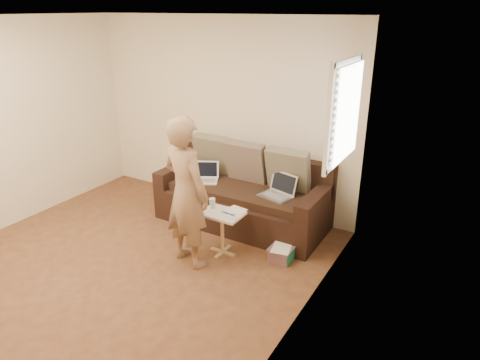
{
  "coord_description": "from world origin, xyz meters",
  "views": [
    {
      "loc": [
        3.18,
        -2.68,
        2.68
      ],
      "look_at": [
        0.8,
        1.4,
        0.78
      ],
      "focal_mm": 32.24,
      "sensor_mm": 36.0,
      "label": 1
    }
  ],
  "objects_px": {
    "drinking_glass": "(212,203)",
    "striped_box": "(281,254)",
    "person": "(186,193)",
    "side_table": "(222,233)",
    "laptop_silver": "(275,197)",
    "laptop_white": "(204,182)",
    "sofa": "(242,193)"
  },
  "relations": [
    {
      "from": "drinking_glass",
      "to": "striped_box",
      "type": "height_order",
      "value": "drinking_glass"
    },
    {
      "from": "person",
      "to": "side_table",
      "type": "height_order",
      "value": "person"
    },
    {
      "from": "laptop_silver",
      "to": "person",
      "type": "distance_m",
      "value": 1.22
    },
    {
      "from": "laptop_silver",
      "to": "laptop_white",
      "type": "distance_m",
      "value": 1.03
    },
    {
      "from": "laptop_silver",
      "to": "person",
      "type": "relative_size",
      "value": 0.23
    },
    {
      "from": "side_table",
      "to": "striped_box",
      "type": "relative_size",
      "value": 1.99
    },
    {
      "from": "drinking_glass",
      "to": "person",
      "type": "bearing_deg",
      "value": -99.78
    },
    {
      "from": "laptop_silver",
      "to": "striped_box",
      "type": "relative_size",
      "value": 1.48
    },
    {
      "from": "laptop_silver",
      "to": "striped_box",
      "type": "height_order",
      "value": "laptop_silver"
    },
    {
      "from": "person",
      "to": "laptop_white",
      "type": "bearing_deg",
      "value": -51.55
    },
    {
      "from": "laptop_white",
      "to": "drinking_glass",
      "type": "relative_size",
      "value": 2.86
    },
    {
      "from": "sofa",
      "to": "laptop_white",
      "type": "xyz_separation_m",
      "value": [
        -0.52,
        -0.11,
        0.1
      ]
    },
    {
      "from": "sofa",
      "to": "striped_box",
      "type": "xyz_separation_m",
      "value": [
        0.85,
        -0.58,
        -0.34
      ]
    },
    {
      "from": "laptop_silver",
      "to": "laptop_white",
      "type": "height_order",
      "value": "laptop_silver"
    },
    {
      "from": "laptop_silver",
      "to": "person",
      "type": "height_order",
      "value": "person"
    },
    {
      "from": "striped_box",
      "to": "laptop_silver",
      "type": "bearing_deg",
      "value": 124.02
    },
    {
      "from": "side_table",
      "to": "person",
      "type": "bearing_deg",
      "value": -124.04
    },
    {
      "from": "person",
      "to": "striped_box",
      "type": "xyz_separation_m",
      "value": [
        0.89,
        0.54,
        -0.76
      ]
    },
    {
      "from": "laptop_white",
      "to": "person",
      "type": "height_order",
      "value": "person"
    },
    {
      "from": "sofa",
      "to": "laptop_white",
      "type": "bearing_deg",
      "value": -168.37
    },
    {
      "from": "sofa",
      "to": "striped_box",
      "type": "height_order",
      "value": "sofa"
    },
    {
      "from": "side_table",
      "to": "drinking_glass",
      "type": "xyz_separation_m",
      "value": [
        -0.16,
        0.05,
        0.32
      ]
    },
    {
      "from": "laptop_white",
      "to": "side_table",
      "type": "relative_size",
      "value": 0.66
    },
    {
      "from": "laptop_silver",
      "to": "drinking_glass",
      "type": "xyz_separation_m",
      "value": [
        -0.49,
        -0.65,
        0.06
      ]
    },
    {
      "from": "striped_box",
      "to": "sofa",
      "type": "bearing_deg",
      "value": 145.77
    },
    {
      "from": "sofa",
      "to": "drinking_glass",
      "type": "relative_size",
      "value": 18.33
    },
    {
      "from": "sofa",
      "to": "person",
      "type": "height_order",
      "value": "person"
    },
    {
      "from": "drinking_glass",
      "to": "striped_box",
      "type": "bearing_deg",
      "value": 10.65
    },
    {
      "from": "person",
      "to": "drinking_glass",
      "type": "bearing_deg",
      "value": -86.49
    },
    {
      "from": "sofa",
      "to": "person",
      "type": "xyz_separation_m",
      "value": [
        -0.04,
        -1.12,
        0.42
      ]
    },
    {
      "from": "sofa",
      "to": "drinking_glass",
      "type": "distance_m",
      "value": 0.75
    },
    {
      "from": "side_table",
      "to": "striped_box",
      "type": "height_order",
      "value": "side_table"
    }
  ]
}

